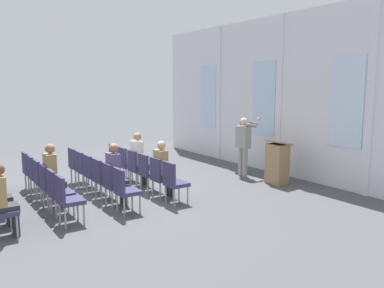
% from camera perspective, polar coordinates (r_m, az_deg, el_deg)
% --- Properties ---
extents(ground_plane, '(13.73, 13.73, 0.00)m').
position_cam_1_polar(ground_plane, '(9.66, -11.90, -7.13)').
color(ground_plane, '#4C4C51').
extents(rear_partition, '(10.56, 0.14, 4.54)m').
position_cam_1_polar(rear_partition, '(12.09, 10.63, 6.91)').
color(rear_partition, silver).
rests_on(rear_partition, ground).
extents(speaker, '(0.52, 0.69, 1.67)m').
position_cam_1_polar(speaker, '(11.24, 7.46, 0.24)').
color(speaker, gray).
rests_on(speaker, ground).
extents(mic_stand, '(0.28, 0.28, 1.55)m').
position_cam_1_polar(mic_stand, '(11.61, 6.96, -2.66)').
color(mic_stand, black).
rests_on(mic_stand, ground).
extents(lectern, '(0.60, 0.48, 1.16)m').
position_cam_1_polar(lectern, '(10.60, 12.20, -2.67)').
color(lectern, '#93724C').
rests_on(lectern, ground).
extents(chair_r0_c0, '(0.46, 0.44, 0.94)m').
position_cam_1_polar(chair_r0_c0, '(11.23, -10.76, -2.10)').
color(chair_r0_c0, '#99999E').
rests_on(chair_r0_c0, ground).
extents(chair_r0_c1, '(0.46, 0.44, 0.94)m').
position_cam_1_polar(chair_r0_c1, '(10.68, -9.47, -2.60)').
color(chair_r0_c1, '#99999E').
rests_on(chair_r0_c1, ground).
extents(chair_r0_c2, '(0.46, 0.44, 0.94)m').
position_cam_1_polar(chair_r0_c2, '(10.14, -8.04, -3.17)').
color(chair_r0_c2, '#99999E').
rests_on(chair_r0_c2, ground).
extents(audience_r0_c2, '(0.36, 0.39, 1.39)m').
position_cam_1_polar(audience_r0_c2, '(10.13, -7.67, -1.83)').
color(audience_r0_c2, '#2D2D33').
rests_on(audience_r0_c2, ground).
extents(chair_r0_c3, '(0.46, 0.44, 0.94)m').
position_cam_1_polar(chair_r0_c3, '(9.61, -6.45, -3.79)').
color(chair_r0_c3, '#99999E').
rests_on(chair_r0_c3, ground).
extents(chair_r0_c4, '(0.46, 0.44, 0.94)m').
position_cam_1_polar(chair_r0_c4, '(9.09, -4.68, -4.48)').
color(chair_r0_c4, '#99999E').
rests_on(chair_r0_c4, ground).
extents(audience_r0_c4, '(0.36, 0.39, 1.32)m').
position_cam_1_polar(audience_r0_c4, '(9.08, -4.24, -3.20)').
color(audience_r0_c4, '#2D2D33').
rests_on(audience_r0_c4, ground).
extents(chair_r0_c5, '(0.46, 0.44, 0.94)m').
position_cam_1_polar(chair_r0_c5, '(8.58, -2.68, -5.25)').
color(chair_r0_c5, '#99999E').
rests_on(chair_r0_c5, ground).
extents(chair_r1_c0, '(0.46, 0.44, 0.94)m').
position_cam_1_polar(chair_r1_c0, '(10.84, -16.35, -2.67)').
color(chair_r1_c0, '#99999E').
rests_on(chair_r1_c0, ground).
extents(chair_r1_c1, '(0.46, 0.44, 0.94)m').
position_cam_1_polar(chair_r1_c1, '(10.27, -15.32, -3.24)').
color(chair_r1_c1, '#99999E').
rests_on(chair_r1_c1, ground).
extents(chair_r1_c2, '(0.46, 0.44, 0.94)m').
position_cam_1_polar(chair_r1_c2, '(9.71, -14.16, -3.87)').
color(chair_r1_c2, '#99999E').
rests_on(chair_r1_c2, ground).
extents(chair_r1_c3, '(0.46, 0.44, 0.94)m').
position_cam_1_polar(chair_r1_c3, '(9.15, -12.87, -4.57)').
color(chair_r1_c3, '#99999E').
rests_on(chair_r1_c3, ground).
extents(chair_r1_c4, '(0.46, 0.44, 0.94)m').
position_cam_1_polar(chair_r1_c4, '(8.60, -11.40, -5.37)').
color(chair_r1_c4, '#99999E').
rests_on(chair_r1_c4, ground).
extents(audience_r1_c4, '(0.36, 0.39, 1.36)m').
position_cam_1_polar(audience_r1_c4, '(8.58, -10.95, -3.89)').
color(audience_r1_c4, '#2D2D33').
rests_on(audience_r1_c4, ground).
extents(chair_r1_c5, '(0.46, 0.44, 0.94)m').
position_cam_1_polar(chair_r1_c5, '(8.06, -9.73, -6.26)').
color(chair_r1_c5, '#99999E').
rests_on(chair_r1_c5, ground).
extents(chair_r2_c0, '(0.46, 0.44, 0.94)m').
position_cam_1_polar(chair_r2_c0, '(10.57, -22.31, -3.26)').
color(chair_r2_c0, '#99999E').
rests_on(chair_r2_c0, ground).
extents(chair_r2_c1, '(0.46, 0.44, 0.94)m').
position_cam_1_polar(chair_r2_c1, '(9.98, -21.59, -3.88)').
color(chair_r2_c1, '#99999E').
rests_on(chair_r2_c1, ground).
extents(chair_r2_c2, '(0.46, 0.44, 0.94)m').
position_cam_1_polar(chair_r2_c2, '(9.40, -20.79, -4.58)').
color(chair_r2_c2, '#99999E').
rests_on(chair_r2_c2, ground).
extents(chair_r2_c3, '(0.46, 0.44, 0.94)m').
position_cam_1_polar(chair_r2_c3, '(8.82, -19.87, -5.36)').
color(chair_r2_c3, '#99999E').
rests_on(chair_r2_c3, ground).
extents(audience_r2_c3, '(0.36, 0.39, 1.37)m').
position_cam_1_polar(audience_r2_c3, '(8.79, -19.45, -3.90)').
color(audience_r2_c3, '#2D2D33').
rests_on(audience_r2_c3, ground).
extents(chair_r2_c4, '(0.46, 0.44, 0.94)m').
position_cam_1_polar(chair_r2_c4, '(8.25, -18.83, -6.26)').
color(chair_r2_c4, '#99999E').
rests_on(chair_r2_c4, ground).
extents(chair_r2_c5, '(0.46, 0.44, 0.94)m').
position_cam_1_polar(chair_r2_c5, '(7.68, -17.63, -7.28)').
color(chair_r2_c5, '#99999E').
rests_on(chair_r2_c5, ground).
extents(audience_r3_c5, '(0.36, 0.39, 1.28)m').
position_cam_1_polar(audience_r3_c5, '(7.43, -25.66, -6.84)').
color(audience_r3_c5, '#2D2D33').
rests_on(audience_r3_c5, ground).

